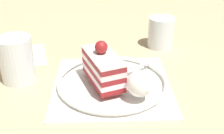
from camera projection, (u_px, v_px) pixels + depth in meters
name	position (u px, v px, depth m)	size (l,w,h in m)	color
ground_plane	(112.00, 90.00, 0.60)	(2.40, 2.40, 0.00)	tan
dessert_plate	(112.00, 83.00, 0.61)	(0.25, 0.25, 0.02)	white
cake_slice	(103.00, 67.00, 0.59)	(0.09, 0.13, 0.09)	maroon
whipped_cream_dollop	(140.00, 83.00, 0.54)	(0.05, 0.05, 0.05)	white
fork	(135.00, 68.00, 0.65)	(0.10, 0.07, 0.00)	silver
drink_glass_near	(161.00, 34.00, 0.78)	(0.07, 0.07, 0.08)	silver
drink_glass_far	(17.00, 62.00, 0.62)	(0.07, 0.07, 0.10)	silver
folded_napkin	(31.00, 55.00, 0.75)	(0.13, 0.07, 0.00)	silver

